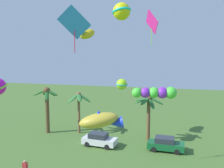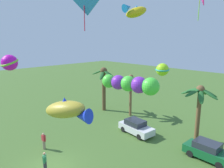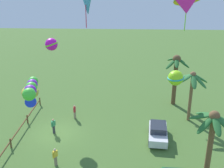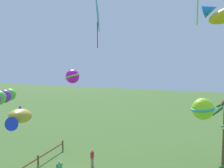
% 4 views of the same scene
% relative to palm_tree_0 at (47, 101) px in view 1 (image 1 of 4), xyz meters
% --- Properties ---
extents(palm_tree_0, '(3.44, 3.04, 6.17)m').
position_rel_palm_tree_0_xyz_m(palm_tree_0, '(0.00, 0.00, 0.00)').
color(palm_tree_0, brown).
rests_on(palm_tree_0, ground).
extents(palm_tree_1, '(3.40, 3.57, 5.54)m').
position_rel_palm_tree_0_xyz_m(palm_tree_1, '(4.07, 0.97, -0.02)').
color(palm_tree_1, brown).
rests_on(palm_tree_1, ground).
extents(palm_tree_2, '(3.54, 3.44, 5.66)m').
position_rel_palm_tree_0_xyz_m(palm_tree_2, '(13.32, 0.43, -0.09)').
color(palm_tree_2, brown).
rests_on(palm_tree_2, ground).
extents(parked_car_0, '(4.04, 2.05, 1.51)m').
position_rel_palm_tree_0_xyz_m(parked_car_0, '(8.12, -2.74, -3.62)').
color(parked_car_0, silver).
rests_on(parked_car_0, ground).
extents(parked_car_1, '(3.94, 1.83, 1.51)m').
position_rel_palm_tree_0_xyz_m(parked_car_1, '(15.54, -2.24, -3.62)').
color(parked_car_1, '#145B2D').
rests_on(parked_car_1, ground).
extents(kite_tube_0, '(2.97, 1.20, 0.81)m').
position_rel_palm_tree_0_xyz_m(kite_tube_0, '(15.19, -11.97, 3.54)').
color(kite_tube_0, '#48DB39').
extents(kite_ball_1, '(2.19, 2.19, 1.44)m').
position_rel_palm_tree_0_xyz_m(kite_ball_1, '(11.93, -8.25, 9.62)').
color(kite_ball_1, yellow).
extents(kite_ball_3, '(1.82, 1.82, 1.21)m').
position_rel_palm_tree_0_xyz_m(kite_ball_3, '(10.56, -1.99, 2.76)').
color(kite_ball_3, '#9FF11E').
extents(kite_fish_4, '(1.81, 3.48, 1.87)m').
position_rel_palm_tree_0_xyz_m(kite_fish_4, '(5.95, -0.69, 8.56)').
color(kite_fish_4, gold).
extents(kite_fish_5, '(3.26, 2.15, 1.43)m').
position_rel_palm_tree_0_xyz_m(kite_fish_5, '(11.73, -13.34, 1.72)').
color(kite_fish_5, gold).
extents(kite_diamond_6, '(2.61, 1.19, 3.95)m').
position_rel_palm_tree_0_xyz_m(kite_diamond_6, '(8.13, -9.26, 8.70)').
color(kite_diamond_6, teal).
extents(kite_diamond_7, '(1.50, 2.30, 3.73)m').
position_rel_palm_tree_0_xyz_m(kite_diamond_7, '(13.80, -2.33, 9.39)').
color(kite_diamond_7, '#E22086').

